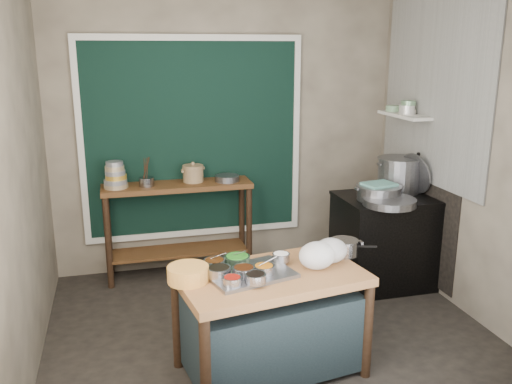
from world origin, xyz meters
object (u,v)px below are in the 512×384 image
object	(u,v)px
prep_table	(271,323)
ceramic_crock	(193,175)
back_counter	(179,230)
utensil_cup	(147,182)
steamer	(379,193)
yellow_basin	(188,274)
stove_block	(386,242)
condiment_tray	(249,274)
saucepan	(344,247)
stock_pot	(399,175)

from	to	relation	value
prep_table	ceramic_crock	world-z (taller)	ceramic_crock
back_counter	utensil_cup	distance (m)	0.60
back_counter	steamer	world-z (taller)	steamer
back_counter	yellow_basin	world-z (taller)	back_counter
steamer	prep_table	bearing A→B (deg)	-141.27
ceramic_crock	steamer	world-z (taller)	ceramic_crock
stove_block	utensil_cup	xyz separation A→B (m)	(-2.19, 0.70, 0.57)
prep_table	condiment_tray	distance (m)	0.42
stove_block	saucepan	distance (m)	1.36
utensil_cup	stock_pot	bearing A→B (deg)	-13.41
back_counter	ceramic_crock	xyz separation A→B (m)	(0.16, 0.03, 0.55)
steamer	back_counter	bearing A→B (deg)	154.97
prep_table	back_counter	world-z (taller)	back_counter
back_counter	utensil_cup	world-z (taller)	utensil_cup
ceramic_crock	stock_pot	world-z (taller)	stock_pot
prep_table	back_counter	size ratio (longest dim) A/B	0.86
yellow_basin	prep_table	bearing A→B (deg)	-1.32
condiment_tray	steamer	distance (m)	1.85
utensil_cup	steamer	world-z (taller)	utensil_cup
saucepan	utensil_cup	world-z (taller)	utensil_cup
condiment_tray	ceramic_crock	world-z (taller)	ceramic_crock
back_counter	ceramic_crock	size ratio (longest dim) A/B	6.64
prep_table	condiment_tray	xyz separation A→B (m)	(-0.15, 0.00, 0.39)
back_counter	yellow_basin	xyz separation A→B (m)	(-0.16, -1.88, 0.33)
prep_table	ceramic_crock	size ratio (longest dim) A/B	5.73
saucepan	stock_pot	bearing A→B (deg)	65.74
steamer	stove_block	bearing A→B (deg)	29.36
prep_table	utensil_cup	distance (m)	2.08
condiment_tray	utensil_cup	bearing A→B (deg)	106.48
saucepan	steamer	distance (m)	1.15
saucepan	ceramic_crock	size ratio (longest dim) A/B	0.97
prep_table	utensil_cup	xyz separation A→B (m)	(-0.70, 1.86, 0.62)
saucepan	ceramic_crock	distance (m)	1.94
back_counter	yellow_basin	size ratio (longest dim) A/B	5.31
stock_pot	back_counter	bearing A→B (deg)	163.98
prep_table	steamer	distance (m)	1.81
prep_table	saucepan	bearing A→B (deg)	8.66
stock_pot	steamer	world-z (taller)	stock_pot
condiment_tray	yellow_basin	bearing A→B (deg)	178.71
condiment_tray	utensil_cup	size ratio (longest dim) A/B	3.88
back_counter	condiment_tray	xyz separation A→B (m)	(0.26, -1.89, 0.29)
prep_table	ceramic_crock	bearing A→B (deg)	88.48
condiment_tray	steamer	size ratio (longest dim) A/B	1.31
steamer	saucepan	bearing A→B (deg)	-129.32
yellow_basin	steamer	xyz separation A→B (m)	(1.90, 1.06, 0.15)
ceramic_crock	yellow_basin	bearing A→B (deg)	-99.51
stock_pot	saucepan	bearing A→B (deg)	-133.40
stock_pot	steamer	size ratio (longest dim) A/B	1.01
stove_block	condiment_tray	world-z (taller)	stove_block
ceramic_crock	prep_table	bearing A→B (deg)	-82.81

